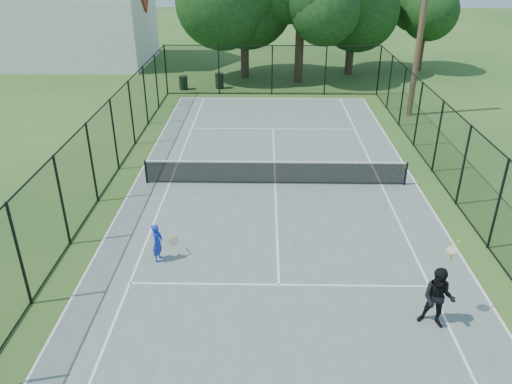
{
  "coord_description": "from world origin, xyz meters",
  "views": [
    {
      "loc": [
        -0.43,
        -17.48,
        8.45
      ],
      "look_at": [
        -0.69,
        -3.0,
        1.2
      ],
      "focal_mm": 35.0,
      "sensor_mm": 36.0,
      "label": 1
    }
  ],
  "objects_px": {
    "tennis_net": "(275,172)",
    "player_blue": "(158,243)",
    "trash_bin_right": "(219,81)",
    "trash_bin_left": "(183,83)",
    "utility_pole": "(421,33)",
    "player_black": "(438,298)"
  },
  "relations": [
    {
      "from": "tennis_net",
      "to": "player_blue",
      "type": "relative_size",
      "value": 8.51
    },
    {
      "from": "trash_bin_right",
      "to": "player_blue",
      "type": "distance_m",
      "value": 19.62
    },
    {
      "from": "player_blue",
      "to": "trash_bin_left",
      "type": "bearing_deg",
      "value": 96.32
    },
    {
      "from": "tennis_net",
      "to": "player_blue",
      "type": "distance_m",
      "value": 6.31
    },
    {
      "from": "trash_bin_left",
      "to": "trash_bin_right",
      "type": "xyz_separation_m",
      "value": [
        2.29,
        0.33,
        0.05
      ]
    },
    {
      "from": "utility_pole",
      "to": "player_blue",
      "type": "height_order",
      "value": "utility_pole"
    },
    {
      "from": "tennis_net",
      "to": "player_black",
      "type": "bearing_deg",
      "value": -64.68
    },
    {
      "from": "tennis_net",
      "to": "trash_bin_right",
      "type": "height_order",
      "value": "tennis_net"
    },
    {
      "from": "tennis_net",
      "to": "trash_bin_left",
      "type": "height_order",
      "value": "tennis_net"
    },
    {
      "from": "trash_bin_left",
      "to": "tennis_net",
      "type": "bearing_deg",
      "value": -68.1
    },
    {
      "from": "trash_bin_left",
      "to": "trash_bin_right",
      "type": "height_order",
      "value": "trash_bin_right"
    },
    {
      "from": "trash_bin_right",
      "to": "player_black",
      "type": "xyz_separation_m",
      "value": [
        7.11,
        -22.29,
        0.38
      ]
    },
    {
      "from": "trash_bin_right",
      "to": "player_black",
      "type": "distance_m",
      "value": 23.4
    },
    {
      "from": "utility_pole",
      "to": "trash_bin_right",
      "type": "bearing_deg",
      "value": 153.61
    },
    {
      "from": "trash_bin_left",
      "to": "trash_bin_right",
      "type": "distance_m",
      "value": 2.31
    },
    {
      "from": "trash_bin_right",
      "to": "utility_pole",
      "type": "distance_m",
      "value": 12.7
    },
    {
      "from": "player_black",
      "to": "trash_bin_left",
      "type": "bearing_deg",
      "value": 113.15
    },
    {
      "from": "tennis_net",
      "to": "player_black",
      "type": "xyz_separation_m",
      "value": [
        3.74,
        -7.91,
        0.29
      ]
    },
    {
      "from": "trash_bin_right",
      "to": "tennis_net",
      "type": "bearing_deg",
      "value": -76.84
    },
    {
      "from": "trash_bin_left",
      "to": "player_black",
      "type": "height_order",
      "value": "player_black"
    },
    {
      "from": "tennis_net",
      "to": "trash_bin_left",
      "type": "xyz_separation_m",
      "value": [
        -5.65,
        14.05,
        -0.14
      ]
    },
    {
      "from": "trash_bin_right",
      "to": "player_blue",
      "type": "relative_size",
      "value": 0.82
    }
  ]
}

